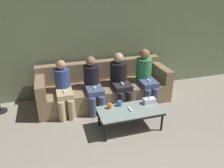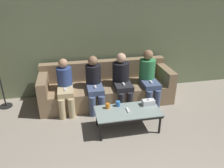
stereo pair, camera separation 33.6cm
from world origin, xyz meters
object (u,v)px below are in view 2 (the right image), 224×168
tissue_box (148,102)px  seated_person_mid_left (94,82)px  game_remote (128,110)px  seated_person_right_end (148,76)px  coffee_table (128,112)px  cup_near_left (118,104)px  cup_near_right (108,106)px  seated_person_left_end (65,85)px  seated_person_mid_right (122,78)px  couch (106,88)px

tissue_box → seated_person_mid_left: (-0.87, 0.80, 0.13)m
game_remote → seated_person_right_end: (0.71, 0.93, 0.21)m
tissue_box → seated_person_mid_left: bearing=137.6°
coffee_table → cup_near_left: bearing=125.8°
cup_near_right → seated_person_right_end: size_ratio=0.08×
cup_near_left → seated_person_left_end: seated_person_left_end is taller
seated_person_mid_left → seated_person_mid_right: seated_person_mid_right is taller
couch → tissue_box: 1.19m
couch → tissue_box: couch is taller
coffee_table → seated_person_mid_right: size_ratio=1.02×
couch → cup_near_right: (-0.16, -1.00, 0.13)m
coffee_table → seated_person_mid_left: size_ratio=1.04×
seated_person_left_end → seated_person_right_end: 1.75m
cup_near_left → cup_near_right: cup_near_left is taller
cup_near_left → tissue_box: size_ratio=0.43×
seated_person_left_end → seated_person_mid_right: (1.17, 0.03, 0.03)m
cup_near_left → seated_person_right_end: size_ratio=0.08×
seated_person_mid_left → seated_person_right_end: bearing=0.9°
cup_near_left → seated_person_mid_left: seated_person_mid_left is taller
cup_near_right → tissue_box: bearing=-2.6°
couch → seated_person_left_end: size_ratio=2.64×
coffee_table → cup_near_left: (-0.13, 0.18, 0.09)m
seated_person_right_end → coffee_table: bearing=-127.1°
cup_near_right → tissue_box: size_ratio=0.42×
cup_near_right → seated_person_mid_left: size_ratio=0.09×
cup_near_left → seated_person_mid_left: size_ratio=0.09×
cup_near_right → cup_near_left: bearing=10.4°
tissue_box → game_remote: tissue_box is taller
tissue_box → seated_person_left_end: 1.66m
coffee_table → seated_person_right_end: seated_person_right_end is taller
seated_person_mid_right → cup_near_right: bearing=-119.8°
tissue_box → game_remote: size_ratio=1.47×
game_remote → seated_person_right_end: bearing=52.9°
couch → cup_near_left: bearing=-87.8°
cup_near_right → seated_person_mid_left: 0.79m
coffee_table → seated_person_left_end: bearing=138.9°
couch → cup_near_right: bearing=-99.1°
seated_person_right_end → cup_near_right: bearing=-142.9°
cup_near_left → coffee_table: bearing=-54.2°
seated_person_mid_left → seated_person_right_end: (1.17, 0.02, 0.03)m
coffee_table → game_remote: (0.00, -0.00, 0.05)m
cup_near_left → seated_person_left_end: 1.17m
cup_near_left → game_remote: bearing=-54.2°
coffee_table → game_remote: game_remote is taller
couch → coffee_table: 1.16m
seated_person_right_end → seated_person_mid_right: bearing=179.4°
coffee_table → game_remote: 0.05m
couch → seated_person_right_end: (0.87, -0.21, 0.30)m
tissue_box → seated_person_left_end: seated_person_left_end is taller
tissue_box → seated_person_left_end: bearing=151.4°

